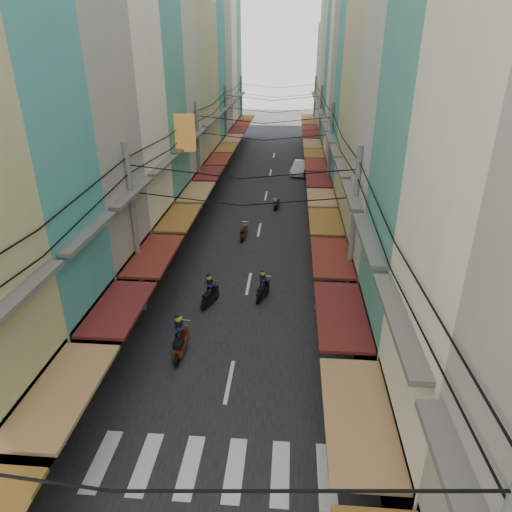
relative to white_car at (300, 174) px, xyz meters
The scene contains 15 objects.
ground 29.78m from the white_car, 95.85° to the right, with size 160.00×160.00×0.00m, color slate.
road 10.09m from the white_car, 107.50° to the right, with size 10.00×80.00×0.02m, color black.
sidewalk_left 13.55m from the white_car, 134.73° to the right, with size 3.00×80.00×0.06m, color gray.
sidewalk_right 10.23m from the white_car, 70.20° to the right, with size 3.00×80.00×0.06m, color gray.
crosswalk 35.75m from the white_car, 94.87° to the right, with size 7.55×2.40×0.01m.
building_row_left 19.65m from the white_car, 129.98° to the right, with size 7.80×67.67×23.70m.
building_row_right 16.91m from the white_car, 69.68° to the right, with size 7.80×68.98×22.59m.
utility_poles 16.31m from the white_car, 101.73° to the right, with size 10.20×66.13×8.20m.
white_car is the anchor object (origin of this frame).
bicycle 27.33m from the white_car, 80.60° to the right, with size 0.59×1.58×1.08m, color black.
moving_scooters 25.62m from the white_car, 97.70° to the right, with size 6.51×20.99×2.00m.
parked_scooters 33.97m from the white_car, 87.50° to the right, with size 13.36×12.85×0.96m.
pedestrians 28.98m from the white_car, 104.29° to the right, with size 12.81×25.65×2.15m.
market_umbrella 30.54m from the white_car, 84.85° to the right, with size 2.33×2.33×2.45m.
traffic_sign 34.18m from the white_car, 85.99° to the right, with size 0.10×0.64×2.90m.
Camera 1 is at (2.13, -15.85, 11.86)m, focal length 32.00 mm.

